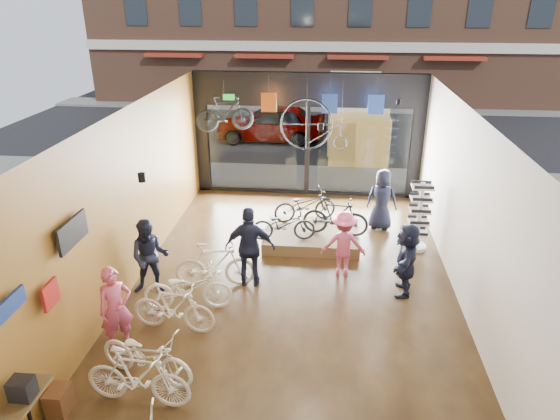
# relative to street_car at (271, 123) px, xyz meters

# --- Properties ---
(ground_plane) EXTENTS (7.00, 12.00, 0.04)m
(ground_plane) POSITION_rel_street_car_xyz_m (1.84, -12.00, -0.82)
(ground_plane) COLOR black
(ground_plane) RESTS_ON ground
(ceiling) EXTENTS (7.00, 12.00, 0.04)m
(ceiling) POSITION_rel_street_car_xyz_m (1.84, -12.00, 3.02)
(ceiling) COLOR black
(ceiling) RESTS_ON ground
(wall_left) EXTENTS (0.04, 12.00, 3.80)m
(wall_left) POSITION_rel_street_car_xyz_m (-1.68, -12.00, 1.10)
(wall_left) COLOR olive
(wall_left) RESTS_ON ground
(wall_right) EXTENTS (0.04, 12.00, 3.80)m
(wall_right) POSITION_rel_street_car_xyz_m (5.36, -12.00, 1.10)
(wall_right) COLOR beige
(wall_right) RESTS_ON ground
(storefront) EXTENTS (7.00, 0.26, 3.80)m
(storefront) POSITION_rel_street_car_xyz_m (1.84, -6.00, 1.10)
(storefront) COLOR black
(storefront) RESTS_ON ground
(exit_sign) EXTENTS (0.35, 0.06, 0.18)m
(exit_sign) POSITION_rel_street_car_xyz_m (-0.56, -6.12, 2.25)
(exit_sign) COLOR #198C26
(exit_sign) RESTS_ON storefront
(street_road) EXTENTS (30.00, 18.00, 0.02)m
(street_road) POSITION_rel_street_car_xyz_m (1.84, 3.00, -0.81)
(street_road) COLOR black
(street_road) RESTS_ON ground
(sidewalk_near) EXTENTS (30.00, 2.40, 0.12)m
(sidewalk_near) POSITION_rel_street_car_xyz_m (1.84, -4.80, -0.74)
(sidewalk_near) COLOR slate
(sidewalk_near) RESTS_ON ground
(sidewalk_far) EXTENTS (30.00, 2.00, 0.12)m
(sidewalk_far) POSITION_rel_street_car_xyz_m (1.84, 7.00, -0.74)
(sidewalk_far) COLOR slate
(sidewalk_far) RESTS_ON ground
(street_car) EXTENTS (4.70, 1.89, 1.60)m
(street_car) POSITION_rel_street_car_xyz_m (0.00, 0.00, 0.00)
(street_car) COLOR gray
(street_car) RESTS_ON street_road
(box_truck) EXTENTS (2.27, 6.81, 2.68)m
(box_truck) POSITION_rel_street_car_xyz_m (3.58, -1.00, 0.54)
(box_truck) COLOR silver
(box_truck) RESTS_ON street_road
(floor_bike_1) EXTENTS (1.74, 0.61, 1.03)m
(floor_bike_1) POSITION_rel_street_car_xyz_m (-0.28, -15.29, -0.29)
(floor_bike_1) COLOR beige
(floor_bike_1) RESTS_ON ground_plane
(floor_bike_2) EXTENTS (1.85, 1.08, 0.92)m
(floor_bike_2) POSITION_rel_street_car_xyz_m (-0.35, -14.73, -0.34)
(floor_bike_2) COLOR beige
(floor_bike_2) RESTS_ON ground_plane
(floor_bike_3) EXTENTS (1.68, 0.64, 0.99)m
(floor_bike_3) POSITION_rel_street_car_xyz_m (-0.29, -13.42, -0.31)
(floor_bike_3) COLOR beige
(floor_bike_3) RESTS_ON ground_plane
(floor_bike_4) EXTENTS (1.87, 0.91, 0.94)m
(floor_bike_4) POSITION_rel_street_car_xyz_m (-0.20, -12.70, -0.33)
(floor_bike_4) COLOR beige
(floor_bike_4) RESTS_ON ground_plane
(floor_bike_5) EXTENTS (1.79, 0.72, 1.05)m
(floor_bike_5) POSITION_rel_street_car_xyz_m (0.16, -11.80, -0.28)
(floor_bike_5) COLOR beige
(floor_bike_5) RESTS_ON ground_plane
(display_platform) EXTENTS (2.40, 1.80, 0.30)m
(display_platform) POSITION_rel_street_car_xyz_m (2.16, -9.45, -0.65)
(display_platform) COLOR #4F3B22
(display_platform) RESTS_ON ground_plane
(display_bike_left) EXTENTS (1.62, 0.74, 0.82)m
(display_bike_left) POSITION_rel_street_car_xyz_m (1.47, -10.00, -0.09)
(display_bike_left) COLOR black
(display_bike_left) RESTS_ON display_platform
(display_bike_mid) EXTENTS (1.70, 0.65, 0.99)m
(display_bike_mid) POSITION_rel_street_car_xyz_m (2.74, -9.60, -0.00)
(display_bike_mid) COLOR black
(display_bike_mid) RESTS_ON display_platform
(display_bike_right) EXTENTS (1.78, 1.10, 0.88)m
(display_bike_right) POSITION_rel_street_car_xyz_m (1.94, -8.81, -0.06)
(display_bike_right) COLOR black
(display_bike_right) RESTS_ON display_platform
(customer_0) EXTENTS (0.70, 0.67, 1.62)m
(customer_0) POSITION_rel_street_car_xyz_m (-1.13, -13.99, 0.01)
(customer_0) COLOR #CC4C72
(customer_0) RESTS_ON ground_plane
(customer_1) EXTENTS (0.92, 0.78, 1.68)m
(customer_1) POSITION_rel_street_car_xyz_m (-1.15, -12.15, 0.04)
(customer_1) COLOR #161C33
(customer_1) RESTS_ON ground_plane
(customer_2) EXTENTS (1.10, 0.51, 1.84)m
(customer_2) POSITION_rel_street_car_xyz_m (0.91, -11.67, 0.12)
(customer_2) COLOR #161C33
(customer_2) RESTS_ON ground_plane
(customer_3) EXTENTS (1.00, 0.58, 1.55)m
(customer_3) POSITION_rel_street_car_xyz_m (2.92, -11.04, -0.02)
(customer_3) COLOR #CC4C72
(customer_3) RESTS_ON ground_plane
(customer_4) EXTENTS (0.92, 0.71, 1.68)m
(customer_4) POSITION_rel_street_car_xyz_m (3.99, -8.45, 0.04)
(customer_4) COLOR #161C33
(customer_4) RESTS_ON ground_plane
(customer_5) EXTENTS (0.72, 1.56, 1.62)m
(customer_5) POSITION_rel_street_car_xyz_m (4.22, -11.66, 0.01)
(customer_5) COLOR #161C33
(customer_5) RESTS_ON ground_plane
(sunglasses_rack) EXTENTS (0.58, 0.51, 1.77)m
(sunglasses_rack) POSITION_rel_street_car_xyz_m (4.79, -9.56, 0.09)
(sunglasses_rack) COLOR white
(sunglasses_rack) RESTS_ON ground_plane
(wall_merch) EXTENTS (0.40, 2.40, 2.60)m
(wall_merch) POSITION_rel_street_car_xyz_m (-1.54, -15.50, 0.50)
(wall_merch) COLOR navy
(wall_merch) RESTS_ON wall_left
(penny_farthing) EXTENTS (1.83, 0.06, 1.47)m
(penny_farthing) POSITION_rel_street_car_xyz_m (2.16, -7.27, 1.70)
(penny_farthing) COLOR black
(penny_farthing) RESTS_ON ceiling
(hung_bike) EXTENTS (1.64, 0.95, 0.95)m
(hung_bike) POSITION_rel_street_car_xyz_m (-0.34, -7.80, 2.12)
(hung_bike) COLOR black
(hung_bike) RESTS_ON ceiling
(jersey_left) EXTENTS (0.45, 0.03, 0.55)m
(jersey_left) POSITION_rel_street_car_xyz_m (0.74, -6.80, 2.25)
(jersey_left) COLOR #CC5919
(jersey_left) RESTS_ON ceiling
(jersey_mid) EXTENTS (0.45, 0.03, 0.55)m
(jersey_mid) POSITION_rel_street_car_xyz_m (2.48, -6.80, 2.25)
(jersey_mid) COLOR #1E3F99
(jersey_mid) RESTS_ON ceiling
(jersey_right) EXTENTS (0.45, 0.03, 0.55)m
(jersey_right) POSITION_rel_street_car_xyz_m (3.78, -6.80, 2.25)
(jersey_right) COLOR #1E3F99
(jersey_right) RESTS_ON ceiling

